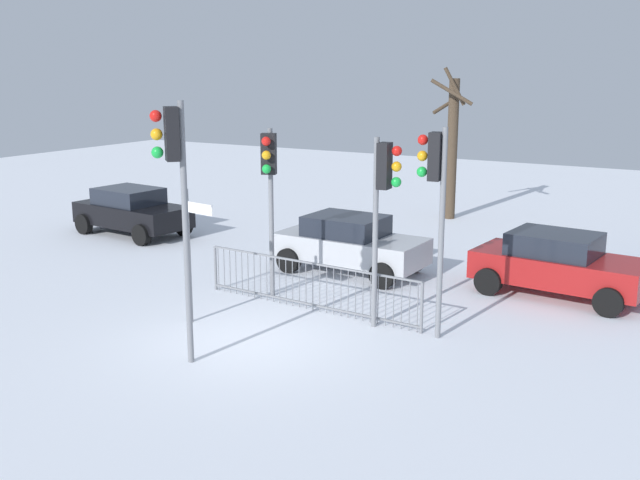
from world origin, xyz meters
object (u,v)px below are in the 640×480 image
object	(u,v)px
direction_sign_post	(190,249)
bare_tree_left	(452,145)
traffic_light_foreground_right	(435,185)
traffic_light_foreground_left	(269,175)
traffic_light_rear_left	(175,175)
car_red_trailing	(558,263)
car_black_far	(132,211)
car_silver_near	(350,243)
traffic_light_mid_right	(383,190)

from	to	relation	value
direction_sign_post	bare_tree_left	size ratio (longest dim) A/B	0.54
traffic_light_foreground_right	direction_sign_post	xyz separation A→B (m)	(-4.55, -1.70, -1.43)
traffic_light_foreground_left	traffic_light_rear_left	bearing A→B (deg)	79.48
traffic_light_rear_left	bare_tree_left	distance (m)	14.83
car_red_trailing	bare_tree_left	xyz separation A→B (m)	(-5.38, 7.33, 1.81)
traffic_light_rear_left	car_black_far	world-z (taller)	traffic_light_rear_left
car_silver_near	bare_tree_left	bearing A→B (deg)	93.82
direction_sign_post	traffic_light_foreground_right	bearing A→B (deg)	29.41
traffic_light_rear_left	traffic_light_mid_right	xyz separation A→B (m)	(2.24, 3.46, -0.57)
traffic_light_foreground_right	direction_sign_post	bearing A→B (deg)	103.37
traffic_light_mid_right	traffic_light_foreground_left	distance (m)	3.11
traffic_light_rear_left	traffic_light_foreground_left	bearing A→B (deg)	-36.83
traffic_light_rear_left	car_silver_near	size ratio (longest dim) A/B	1.20
traffic_light_foreground_right	traffic_light_foreground_left	size ratio (longest dim) A/B	1.06
traffic_light_rear_left	car_silver_near	distance (m)	7.33
car_silver_near	car_black_far	xyz separation A→B (m)	(-8.01, 0.48, 0.00)
traffic_light_foreground_left	car_red_trailing	xyz separation A→B (m)	(5.61, 3.45, -2.05)
traffic_light_foreground_left	direction_sign_post	xyz separation A→B (m)	(-0.43, -2.24, -1.25)
traffic_light_foreground_right	bare_tree_left	bearing A→B (deg)	11.87
traffic_light_foreground_right	traffic_light_rear_left	bearing A→B (deg)	129.35
traffic_light_rear_left	traffic_light_mid_right	bearing A→B (deg)	-81.19
traffic_light_mid_right	direction_sign_post	size ratio (longest dim) A/B	1.38
direction_sign_post	car_red_trailing	world-z (taller)	direction_sign_post
direction_sign_post	bare_tree_left	xyz separation A→B (m)	(0.66, 13.02, 1.00)
traffic_light_rear_left	car_red_trailing	xyz separation A→B (m)	(4.80, 7.47, -2.62)
car_red_trailing	bare_tree_left	distance (m)	9.26
car_black_far	bare_tree_left	size ratio (longest dim) A/B	0.76
traffic_light_foreground_left	car_silver_near	xyz separation A→B (m)	(0.53, 2.82, -2.05)
traffic_light_foreground_right	car_silver_near	distance (m)	5.40
traffic_light_foreground_right	car_red_trailing	bearing A→B (deg)	-27.52
traffic_light_foreground_right	traffic_light_mid_right	bearing A→B (deg)	83.66
traffic_light_rear_left	direction_sign_post	bearing A→B (deg)	-13.33
car_black_far	bare_tree_left	xyz separation A→B (m)	(7.71, 7.47, 1.81)
direction_sign_post	car_silver_near	world-z (taller)	direction_sign_post
traffic_light_rear_left	traffic_light_mid_right	world-z (taller)	traffic_light_rear_left
traffic_light_mid_right	car_red_trailing	distance (m)	5.18
traffic_light_foreground_left	car_silver_near	size ratio (longest dim) A/B	1.00
car_black_far	bare_tree_left	bearing A→B (deg)	49.61
traffic_light_mid_right	traffic_light_foreground_left	xyz separation A→B (m)	(-3.06, 0.56, 0.00)
car_silver_near	traffic_light_foreground_left	bearing A→B (deg)	-99.04
traffic_light_foreground_right	direction_sign_post	world-z (taller)	traffic_light_foreground_right
traffic_light_foreground_left	car_red_trailing	world-z (taller)	traffic_light_foreground_left
bare_tree_left	direction_sign_post	bearing A→B (deg)	-92.92
car_silver_near	car_red_trailing	world-z (taller)	same
traffic_light_foreground_right	bare_tree_left	xyz separation A→B (m)	(-3.89, 11.32, -0.42)
car_silver_near	bare_tree_left	world-z (taller)	bare_tree_left
direction_sign_post	car_silver_near	xyz separation A→B (m)	(0.96, 5.06, -0.80)
traffic_light_foreground_right	car_black_far	xyz separation A→B (m)	(-11.60, 3.85, -2.23)
traffic_light_foreground_right	car_silver_near	xyz separation A→B (m)	(-3.59, 3.36, -2.23)
bare_tree_left	car_red_trailing	bearing A→B (deg)	-53.72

